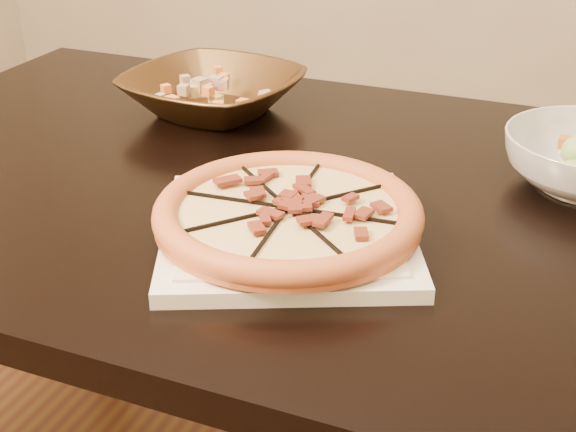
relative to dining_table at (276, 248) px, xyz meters
name	(u,v)px	position (x,y,z in m)	size (l,w,h in m)	color
dining_table	(276,248)	(0.00, 0.00, 0.00)	(1.33, 0.86, 0.75)	black
plate	(288,231)	(0.08, -0.15, 0.12)	(0.37, 0.37, 0.02)	silver
pizza	(288,213)	(0.08, -0.15, 0.14)	(0.31, 0.31, 0.03)	#BC4F21
bronze_bowl	(213,93)	(-0.19, 0.20, 0.14)	(0.27, 0.27, 0.07)	brown
mixed_dish	(211,64)	(-0.19, 0.20, 0.19)	(0.12, 0.13, 0.03)	tan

